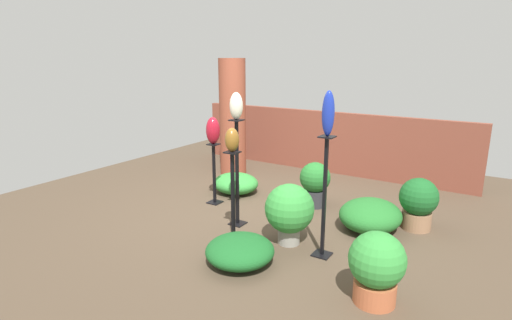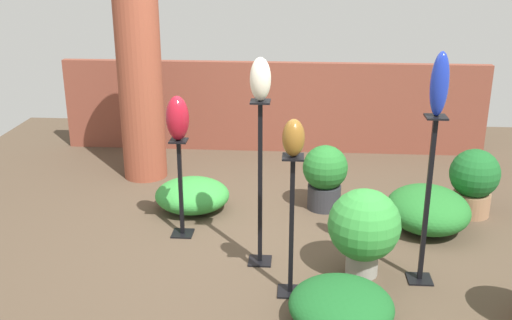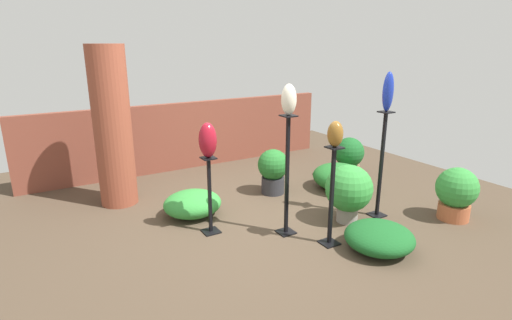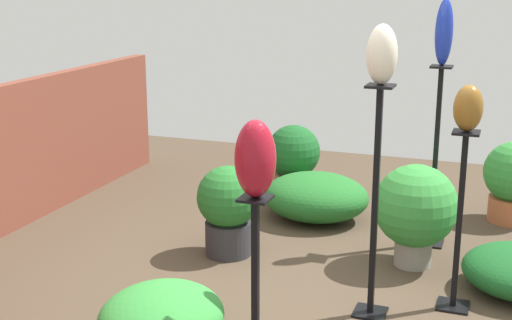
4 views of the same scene
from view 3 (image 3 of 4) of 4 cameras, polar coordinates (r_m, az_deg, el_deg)
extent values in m
plane|color=#4C3D2D|center=(5.30, 0.83, -8.41)|extent=(8.00, 8.00, 0.00)
cube|color=brown|center=(7.36, -9.92, 3.45)|extent=(5.60, 0.12, 1.20)
cylinder|color=brown|center=(5.83, -19.80, 4.39)|extent=(0.51, 0.51, 2.21)
cube|color=black|center=(4.78, 10.38, -11.54)|extent=(0.20, 0.20, 0.01)
cube|color=black|center=(4.54, 10.75, -5.18)|extent=(0.04, 0.04, 1.15)
cube|color=black|center=(4.36, 11.15, 1.77)|extent=(0.16, 0.16, 0.02)
cube|color=black|center=(5.64, 16.84, -7.49)|extent=(0.20, 0.20, 0.01)
cube|color=black|center=(5.40, 17.45, -0.73)|extent=(0.04, 0.04, 1.40)
cube|color=black|center=(5.25, 18.10, 6.53)|extent=(0.16, 0.16, 0.02)
cube|color=black|center=(4.99, -6.47, -10.07)|extent=(0.20, 0.20, 0.01)
cube|color=black|center=(4.80, -6.64, -5.07)|extent=(0.04, 0.04, 0.95)
cube|color=black|center=(4.65, -6.83, 0.30)|extent=(0.16, 0.16, 0.01)
cube|color=black|center=(4.96, 4.28, -10.21)|extent=(0.20, 0.20, 0.01)
cube|color=black|center=(4.68, 4.46, -2.35)|extent=(0.04, 0.04, 1.45)
cube|color=black|center=(4.50, 4.66, 6.32)|extent=(0.16, 0.16, 0.02)
ellipsoid|color=brown|center=(4.33, 11.26, 3.67)|extent=(0.17, 0.18, 0.28)
ellipsoid|color=#192D9E|center=(5.21, 18.34, 9.24)|extent=(0.14, 0.13, 0.49)
ellipsoid|color=maroon|center=(4.60, -6.92, 2.84)|extent=(0.21, 0.22, 0.41)
ellipsoid|color=beige|center=(4.47, 4.72, 8.60)|extent=(0.17, 0.18, 0.35)
cylinder|color=gray|center=(5.33, 12.88, -7.53)|extent=(0.27, 0.27, 0.20)
sphere|color=#338C38|center=(5.20, 13.13, -3.96)|extent=(0.60, 0.60, 0.60)
cylinder|color=#936B4C|center=(7.00, 12.99, -1.52)|extent=(0.38, 0.38, 0.23)
sphere|color=#195923|center=(6.91, 13.17, 1.09)|extent=(0.50, 0.50, 0.50)
cylinder|color=#B25B38|center=(5.86, 26.38, -6.57)|extent=(0.39, 0.39, 0.21)
sphere|color=#338C38|center=(5.75, 26.79, -3.54)|extent=(0.52, 0.52, 0.52)
cylinder|color=#2D2D33|center=(6.13, 2.42, -3.58)|extent=(0.35, 0.35, 0.26)
sphere|color=#236B28|center=(6.03, 2.46, -0.66)|extent=(0.47, 0.47, 0.47)
ellipsoid|color=#338C38|center=(5.41, -9.05, -6.18)|extent=(0.77, 0.71, 0.33)
ellipsoid|color=#236B28|center=(6.39, 11.92, -2.41)|extent=(0.80, 0.91, 0.40)
ellipsoid|color=#195923|center=(4.70, 17.20, -10.52)|extent=(0.77, 0.77, 0.31)
camera|label=1|loc=(5.55, 65.89, 6.79)|focal=28.00mm
camera|label=2|loc=(3.07, 81.28, 9.46)|focal=42.00mm
camera|label=4|loc=(3.25, -58.72, 6.10)|focal=50.00mm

